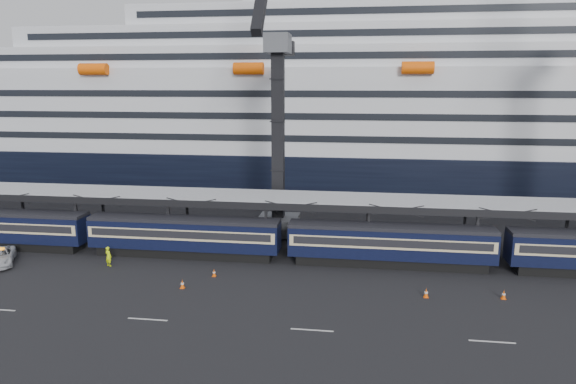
% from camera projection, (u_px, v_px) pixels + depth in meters
% --- Properties ---
extents(ground, '(260.00, 260.00, 0.00)m').
position_uv_depth(ground, '(507.00, 317.00, 37.63)').
color(ground, black).
rests_on(ground, ground).
extents(train, '(133.05, 3.00, 4.05)m').
position_uv_depth(train, '(427.00, 245.00, 47.49)').
color(train, black).
rests_on(train, ground).
extents(canopy, '(130.00, 6.25, 5.53)m').
position_uv_depth(canopy, '(472.00, 204.00, 50.11)').
color(canopy, '#989AA0').
rests_on(canopy, ground).
extents(cruise_ship, '(214.09, 28.84, 34.00)m').
position_uv_depth(cruise_ship, '(425.00, 113.00, 79.80)').
color(cruise_ship, black).
rests_on(cruise_ship, ground).
extents(crane_dark_near, '(4.50, 17.75, 35.08)m').
position_uv_depth(crane_dark_near, '(277.00, 129.00, 55.89)').
color(crane_dark_near, '#45474C').
rests_on(crane_dark_near, ground).
extents(worker, '(0.81, 0.69, 1.90)m').
position_uv_depth(worker, '(108.00, 256.00, 48.04)').
color(worker, '#DBFF0D').
rests_on(worker, ground).
extents(traffic_cone_b, '(0.34, 0.34, 0.69)m').
position_uv_depth(traffic_cone_b, '(214.00, 273.00, 45.56)').
color(traffic_cone_b, '#FF5A08').
rests_on(traffic_cone_b, ground).
extents(traffic_cone_c, '(0.38, 0.38, 0.77)m').
position_uv_depth(traffic_cone_c, '(182.00, 284.00, 42.91)').
color(traffic_cone_c, '#FF5A08').
rests_on(traffic_cone_c, ground).
extents(traffic_cone_d, '(0.39, 0.39, 0.77)m').
position_uv_depth(traffic_cone_d, '(426.00, 293.00, 41.06)').
color(traffic_cone_d, '#FF5A08').
rests_on(traffic_cone_d, ground).
extents(traffic_cone_e, '(0.37, 0.37, 0.75)m').
position_uv_depth(traffic_cone_e, '(504.00, 294.00, 40.76)').
color(traffic_cone_e, '#FF5A08').
rests_on(traffic_cone_e, ground).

